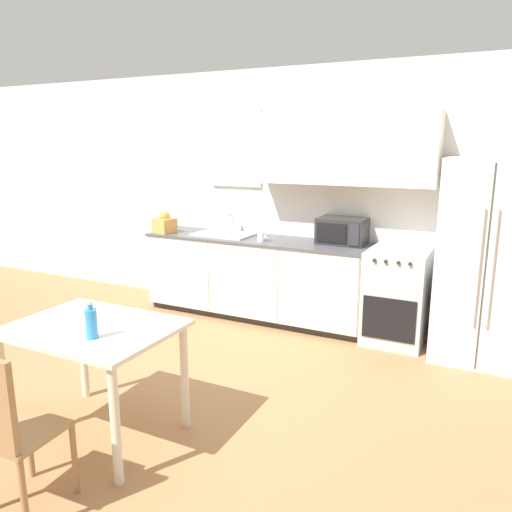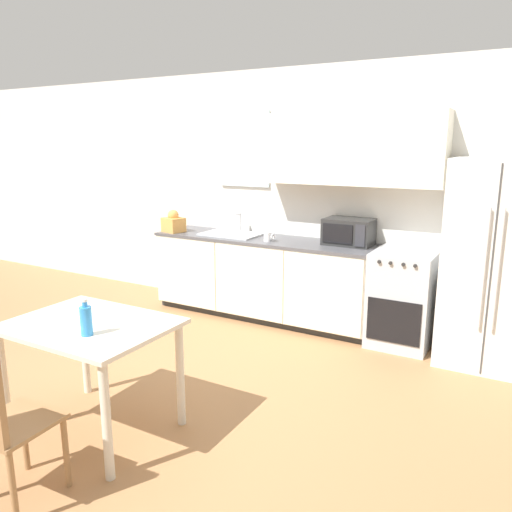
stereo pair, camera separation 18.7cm
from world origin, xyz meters
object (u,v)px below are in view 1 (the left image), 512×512
Objects in this scene: refrigerator at (487,261)px; dining_table at (94,343)px; coffee_mug at (262,237)px; dining_chair_near at (4,423)px; oven_range at (397,296)px; microwave at (342,231)px; drink_bottle at (91,323)px.

dining_table is at bearing -131.32° from refrigerator.
coffee_mug is 0.12× the size of dining_chair_near.
refrigerator is 1.93× the size of dining_chair_near.
oven_range is 0.88m from refrigerator.
dining_table is (-1.43, -2.54, 0.19)m from oven_range.
coffee_mug is at bearing -162.17° from microwave.
dining_chair_near is (0.11, -3.18, -0.41)m from coffee_mug.
microwave reaches higher than oven_range.
refrigerator reaches higher than coffee_mug.
dining_chair_near is at bearing -90.66° from drink_bottle.
dining_table is 0.80m from dining_chair_near.
microwave reaches higher than coffee_mug.
dining_chair_near is (-1.29, -3.32, 0.08)m from oven_range.
dining_chair_near is 3.99× the size of drink_bottle.
refrigerator is 1.39m from microwave.
drink_bottle is (0.01, 0.62, 0.33)m from dining_chair_near.
oven_range is 0.85m from microwave.
oven_range is at bearing 60.61° from dining_table.
coffee_mug is (-2.16, -0.09, 0.05)m from refrigerator.
refrigerator is at bearing 2.38° from coffee_mug.
oven_range is 0.88× the size of dining_table.
microwave is (-0.61, 0.12, 0.58)m from oven_range.
coffee_mug is (-0.79, -0.25, -0.08)m from microwave.
dining_table is 4.48× the size of drink_bottle.
coffee_mug is at bearing -174.53° from oven_range.
coffee_mug reaches higher than dining_table.
refrigerator reaches higher than drink_bottle.
microwave is 3.54m from dining_chair_near.
dining_chair_near reaches higher than oven_range.
drink_bottle is (-1.28, -2.70, 0.41)m from oven_range.
oven_range is 3.92× the size of drink_bottle.
microwave is at bearing 173.17° from refrigerator.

